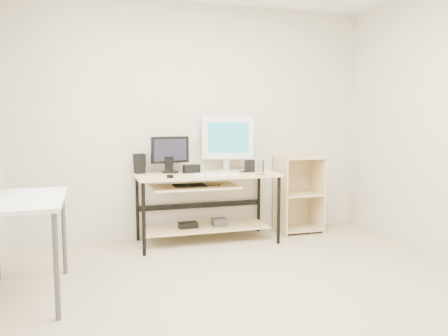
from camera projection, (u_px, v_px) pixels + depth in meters
room at (248, 119)px, 3.01m from camera, size 4.01×4.01×2.62m
desk at (205, 193)px, 4.67m from camera, size 1.50×0.65×0.75m
side_table at (21, 209)px, 3.16m from camera, size 0.60×1.00×0.75m
shelf_unit at (297, 193)px, 5.18m from camera, size 0.50×0.40×0.90m
black_monitor at (170, 152)px, 4.67m from camera, size 0.42×0.18×0.39m
white_imac at (228, 139)px, 4.88m from camera, size 0.57×0.20×0.61m
keyboard at (217, 174)px, 4.50m from camera, size 0.48×0.24×0.02m
mouse at (207, 173)px, 4.49m from camera, size 0.08×0.12×0.04m
center_speaker at (191, 169)px, 4.69m from camera, size 0.19×0.10×0.09m
speaker_left at (139, 163)px, 4.63m from camera, size 0.13×0.13×0.21m
speaker_right at (250, 166)px, 4.79m from camera, size 0.13×0.13×0.13m
audio_controller at (169, 165)px, 4.64m from camera, size 0.10×0.08×0.18m
volume_puck at (170, 177)px, 4.26m from camera, size 0.07×0.07×0.03m
smartphone at (244, 172)px, 4.77m from camera, size 0.07×0.12×0.01m
coaster at (261, 174)px, 4.54m from camera, size 0.10×0.10×0.01m
drinking_glass at (261, 167)px, 4.53m from camera, size 0.08×0.08×0.14m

